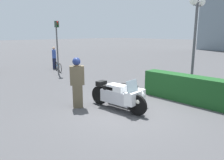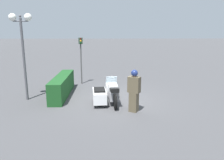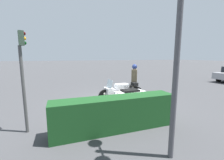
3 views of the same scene
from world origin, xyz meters
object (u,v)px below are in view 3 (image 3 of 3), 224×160
object	(u,v)px
officer_rider	(134,79)
hedge_bush_curbside	(115,114)
police_motorcycle	(124,94)
twin_lamp_post	(180,5)
traffic_light_near	(23,67)

from	to	relation	value
officer_rider	hedge_bush_curbside	distance (m)	4.42
police_motorcycle	twin_lamp_post	distance (m)	4.95
twin_lamp_post	traffic_light_near	distance (m)	4.30
officer_rider	traffic_light_near	world-z (taller)	traffic_light_near
officer_rider	twin_lamp_post	world-z (taller)	twin_lamp_post
twin_lamp_post	traffic_light_near	bearing A→B (deg)	-36.02
police_motorcycle	twin_lamp_post	xyz separation A→B (m)	(0.61, 4.02, 2.82)
officer_rider	hedge_bush_curbside	world-z (taller)	officer_rider
hedge_bush_curbside	traffic_light_near	world-z (taller)	traffic_light_near
traffic_light_near	police_motorcycle	bearing A→B (deg)	8.18
hedge_bush_curbside	twin_lamp_post	world-z (taller)	twin_lamp_post
hedge_bush_curbside	twin_lamp_post	size ratio (longest dim) A/B	0.92
officer_rider	hedge_bush_curbside	size ratio (longest dim) A/B	0.48
police_motorcycle	twin_lamp_post	bearing A→B (deg)	76.45
officer_rider	hedge_bush_curbside	bearing A→B (deg)	85.93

